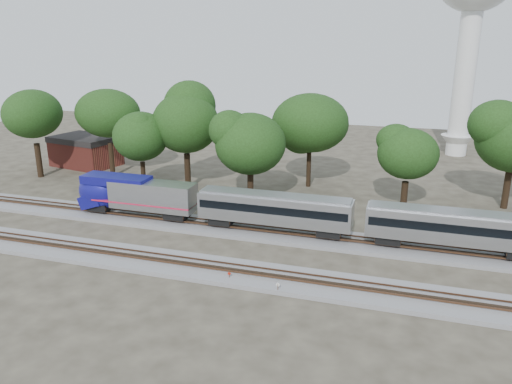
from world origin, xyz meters
The scene contains 15 objects.
ground centered at (0.00, 0.00, 0.00)m, with size 160.00×160.00×0.00m, color #383328.
track_far centered at (0.00, 6.00, 0.21)m, with size 160.00×5.00×0.73m.
track_near centered at (0.00, -4.00, 0.21)m, with size 160.00×5.00×0.73m.
switch_stand_red centered at (5.09, -5.37, 0.56)m, with size 0.28×0.05×0.88m.
switch_stand_white centered at (9.66, -6.25, 0.64)m, with size 0.32×0.11×1.01m.
switch_lever centered at (7.63, -5.24, 0.15)m, with size 0.50×0.30×0.30m, color #512D19.
water_tower centered at (27.07, 52.91, 25.67)m, with size 12.52×12.52×34.65m.
brick_building centered at (-31.68, 26.37, 2.46)m, with size 11.35×8.99×4.88m.
tree_0 centered at (-34.07, 18.13, 9.53)m, with size 9.70×9.70×13.67m.
tree_1 centered at (-23.79, 21.72, 9.56)m, with size 9.73×9.73×13.71m.
tree_2 centered at (-15.36, 16.27, 7.59)m, with size 7.73×7.73×10.90m.
tree_3 centered at (-10.15, 19.29, 9.15)m, with size 9.31×9.31×13.13m.
tree_4 centered at (0.21, 15.68, 7.65)m, with size 7.80×7.80×10.99m.
tree_5 centered at (5.73, 25.24, 9.02)m, with size 9.18×9.18×12.95m.
tree_6 centered at (18.90, 17.53, 7.24)m, with size 7.39×7.39×10.41m.
Camera 1 is at (18.88, -41.84, 20.16)m, focal length 35.00 mm.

